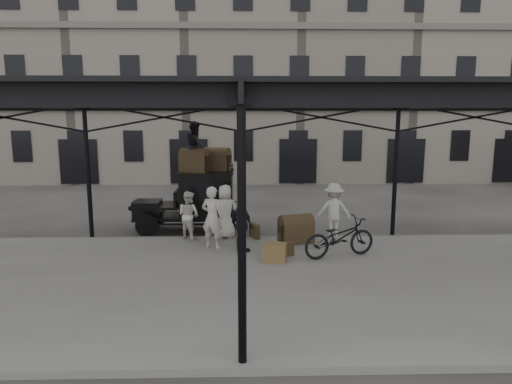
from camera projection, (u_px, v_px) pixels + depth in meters
ground at (243, 259)px, 13.23m from camera, size 120.00×120.00×0.00m
platform at (243, 282)px, 11.25m from camera, size 28.00×8.00×0.15m
canopy at (242, 95)px, 10.75m from camera, size 22.50×9.00×4.74m
building_frontage at (243, 69)px, 29.77m from camera, size 64.00×8.00×14.00m
taxi at (198, 198)px, 16.14m from camera, size 3.65×1.55×2.18m
porter_left at (212, 217)px, 13.68m from camera, size 0.81×0.69×1.89m
porter_midleft at (189, 215)px, 14.75m from camera, size 0.96×0.92×1.56m
porter_centre at (225, 211)px, 14.81m from camera, size 0.90×0.62×1.76m
porter_official at (242, 224)px, 13.31m from camera, size 0.89×1.03×1.65m
porter_right at (334, 210)px, 14.90m from camera, size 1.20×0.74×1.79m
bicycle at (340, 237)px, 12.87m from camera, size 2.30×1.41×1.14m
porter_roof at (196, 146)px, 15.73m from camera, size 0.79×0.94×1.73m
steamer_trunk_roof_near at (194, 162)px, 15.67m from camera, size 1.04×0.77×0.68m
steamer_trunk_roof_far at (217, 161)px, 16.13m from camera, size 1.06×0.83×0.68m
steamer_trunk_platform at (296, 231)px, 14.35m from camera, size 1.16×0.89×0.75m
wicker_hamper at (275, 252)px, 12.54m from camera, size 0.69×0.57×0.50m
suitcase_upright at (254, 231)px, 14.95m from camera, size 0.36×0.61×0.45m
suitcase_flat at (284, 250)px, 12.95m from camera, size 0.60×0.40×0.40m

